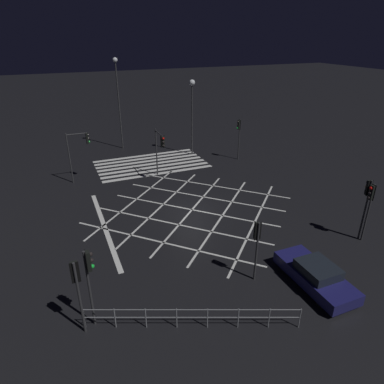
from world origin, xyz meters
TOP-DOWN VIEW (x-y plane):
  - ground_plane at (0.00, 0.00)m, footprint 200.00×200.00m
  - road_markings at (0.34, -6.56)m, footprint 15.69×21.12m
  - traffic_light_ne_cross at (8.57, 8.41)m, footprint 0.36×0.39m
  - traffic_light_sw_main at (-8.45, -8.26)m, footprint 0.39×0.36m
  - traffic_light_nw_main at (-8.09, 7.76)m, footprint 0.39×0.36m
  - traffic_light_se_main at (6.59, -8.52)m, footprint 1.88×0.36m
  - traffic_light_median_south at (0.26, -6.39)m, footprint 0.36×2.24m
  - traffic_light_nw_cross at (-8.14, 7.47)m, footprint 0.36×0.39m
  - traffic_light_median_north at (-0.02, 8.27)m, footprint 0.36×0.39m
  - traffic_light_ne_main at (8.03, 8.23)m, footprint 0.39×0.36m
  - street_lamp_east at (-4.85, -11.54)m, footprint 0.57×0.57m
  - street_lamp_west at (1.47, -16.44)m, footprint 0.49×0.49m
  - waiting_car at (-2.61, 9.93)m, footprint 1.85×4.56m
  - pedestrian_railing at (4.23, 10.09)m, footprint 8.66×3.66m

SIDE VIEW (x-z plane):
  - ground_plane at x=0.00m, z-range 0.00..0.00m
  - road_markings at x=0.34m, z-range 0.00..0.01m
  - waiting_car at x=-2.61m, z-range -0.03..1.25m
  - pedestrian_railing at x=4.23m, z-range 0.14..1.19m
  - traffic_light_median_north at x=-0.02m, z-range 0.73..4.13m
  - traffic_light_ne_cross at x=8.57m, z-range 0.78..4.39m
  - traffic_light_nw_main at x=-8.09m, z-range 0.82..4.61m
  - traffic_light_ne_main at x=8.03m, z-range 0.83..4.69m
  - traffic_light_nw_cross at x=-8.14m, z-range 0.85..4.81m
  - traffic_light_sw_main at x=-8.45m, z-range 0.87..4.93m
  - traffic_light_median_south at x=0.26m, z-range 0.98..5.20m
  - traffic_light_se_main at x=6.59m, z-range 0.98..5.32m
  - street_lamp_east at x=-4.85m, z-range 1.90..9.47m
  - street_lamp_west at x=1.47m, z-range 1.67..11.12m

